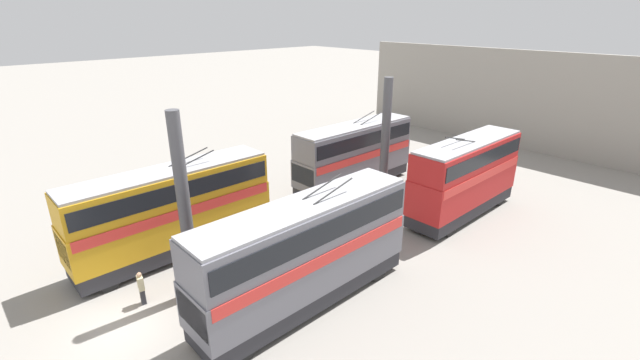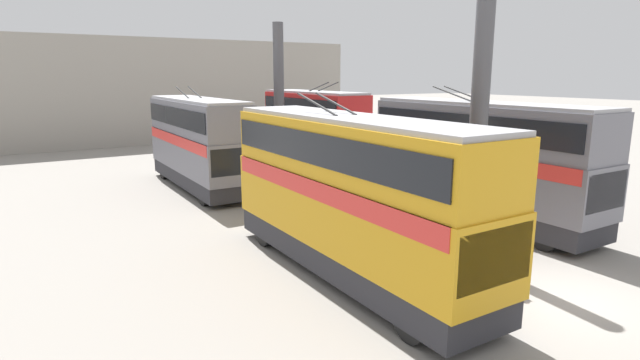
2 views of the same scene
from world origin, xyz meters
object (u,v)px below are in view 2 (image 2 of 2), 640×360
Objects in this scene: bus_right_near at (350,187)px; bus_left_far at (313,125)px; person_aisle_midway at (329,185)px; person_aisle_foreground at (504,262)px; oil_drum at (379,232)px; bus_right_far at (198,138)px; bus_left_near at (479,153)px.

bus_left_far is at bearing -27.26° from bus_right_near.
person_aisle_foreground is at bearing 28.52° from person_aisle_midway.
bus_left_far is 15.38m from oil_drum.
person_aisle_midway is (8.17, -4.46, -2.02)m from bus_right_near.
bus_right_far is at bearing 100.96° from bus_left_far.
bus_left_near is at bearing -32.62° from person_aisle_foreground.
bus_right_far is at bearing 20.26° from person_aisle_foreground.
bus_left_far reaches higher than bus_right_far.
person_aisle_midway is (11.42, -1.31, -0.06)m from person_aisle_foreground.
oil_drum is (-6.29, 1.79, -0.37)m from person_aisle_midway.
bus_left_near is 7.76m from person_aisle_foreground.
oil_drum is (-0.38, 5.57, -2.44)m from bus_left_near.
bus_left_far is 17.99m from bus_right_near.
oil_drum is at bearing -54.86° from bus_right_near.
person_aisle_foreground is at bearing -174.61° from oil_drum.
oil_drum is (5.13, 0.48, -0.43)m from person_aisle_foreground.
bus_left_near is 6.10m from oil_drum.
bus_left_near is at bearing -74.71° from bus_right_near.
bus_left_near is 8.54m from bus_right_near.
bus_left_far is 8.94m from person_aisle_midway.
bus_left_far reaches higher than person_aisle_foreground.
bus_right_far is at bearing 12.01° from oil_drum.
bus_left_near is at bearing -86.13° from oil_drum.
bus_right_near reaches higher than bus_right_far.
oil_drum is (1.87, -2.66, -2.39)m from bus_right_near.
bus_right_far is 13.01m from oil_drum.
bus_left_far is at bearing -79.04° from bus_right_far.
oil_drum is at bearing -167.99° from bus_right_far.
oil_drum is (-12.52, -2.66, -2.36)m from bus_right_far.
bus_right_far is 6.71× the size of person_aisle_midway.
person_aisle_midway is at bearing -144.41° from bus_right_far.
bus_left_far reaches higher than bus_left_near.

